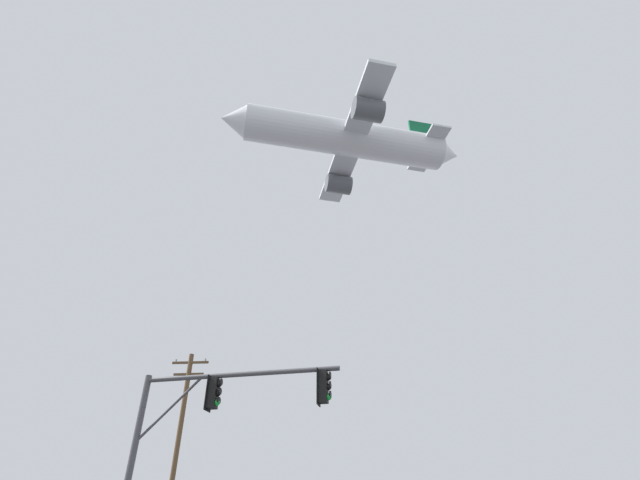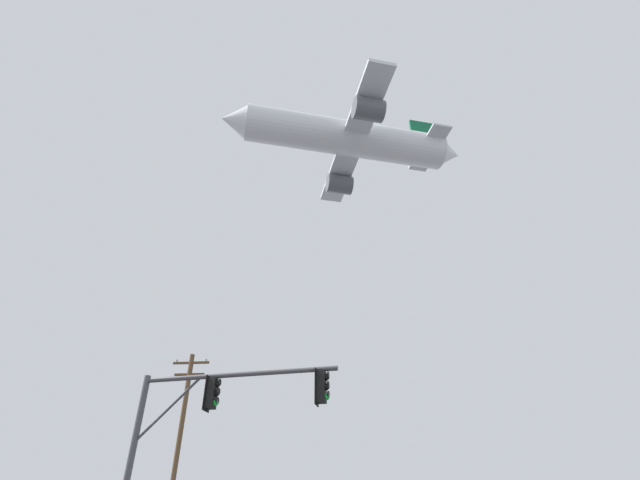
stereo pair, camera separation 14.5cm
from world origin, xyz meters
name	(u,v)px [view 2 (the right image)]	position (x,y,z in m)	size (l,w,h in m)	color
signal_pole_near	(208,417)	(-3.56, 8.33, 4.30)	(6.30, 1.13, 5.65)	#4C4C51
utility_pole	(179,442)	(-8.90, 20.67, 5.51)	(2.20, 0.28, 10.41)	brown
airplane	(346,139)	(1.04, 27.42, 34.66)	(24.55, 18.97, 6.77)	white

